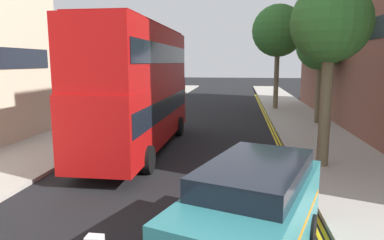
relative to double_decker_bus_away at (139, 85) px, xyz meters
name	(u,v)px	position (x,y,z in m)	size (l,w,h in m)	color
sidewalk_right	(320,140)	(8.68, 2.98, -2.96)	(4.00, 80.00, 0.14)	#ADA89E
sidewalk_left	(82,133)	(-4.32, 2.98, -2.96)	(4.00, 80.00, 0.14)	#ADA89E
kerb_line_outer	(283,149)	(6.58, 0.98, -3.03)	(0.10, 56.00, 0.01)	yellow
kerb_line_inner	(280,149)	(6.42, 0.98, -3.03)	(0.10, 56.00, 0.01)	yellow
double_decker_bus_away	(139,85)	(0.00, 0.00, 0.00)	(2.80, 10.81, 5.64)	#B20F0F
taxi_minivan	(251,218)	(4.77, -8.90, -1.96)	(3.32, 5.16, 2.12)	teal
street_tree_near	(331,25)	(7.68, -1.88, 2.31)	(2.87, 2.87, 6.74)	#6B6047
street_tree_mid	(278,31)	(7.54, 14.85, 3.52)	(4.27, 4.27, 8.58)	#6B6047
street_tree_far	(321,46)	(9.49, 7.84, 1.98)	(3.03, 3.03, 6.42)	#6B6047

